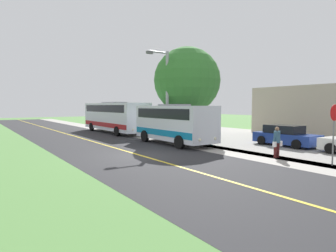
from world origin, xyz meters
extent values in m
plane|color=#548442|center=(0.00, 0.00, 0.00)|extent=(120.00, 120.00, 0.00)
cube|color=#28282B|center=(0.00, 0.00, 0.00)|extent=(8.00, 100.00, 0.01)
cube|color=#9E9991|center=(-5.20, 0.00, 0.00)|extent=(2.40, 100.00, 0.01)
cube|color=gray|center=(-12.40, 3.00, 0.00)|extent=(14.00, 36.00, 0.01)
cube|color=gold|center=(0.00, 0.00, 0.01)|extent=(0.16, 100.00, 0.00)
cube|color=silver|center=(-4.47, -2.97, 1.58)|extent=(2.35, 7.28, 2.46)
cube|color=#0C72A5|center=(-4.47, -2.97, 0.90)|extent=(2.39, 7.13, 0.44)
cube|color=black|center=(-4.47, -2.97, 2.26)|extent=(2.39, 6.55, 0.70)
cube|color=gray|center=(-4.47, -2.97, 2.87)|extent=(1.41, 2.18, 0.12)
cylinder|color=black|center=(-5.65, -0.72, 0.45)|extent=(0.25, 0.90, 0.90)
cylinder|color=black|center=(-3.30, -0.72, 0.45)|extent=(0.25, 0.90, 0.90)
cylinder|color=black|center=(-5.65, -5.23, 0.45)|extent=(0.25, 0.90, 0.90)
cylinder|color=black|center=(-3.30, -5.23, 0.45)|extent=(0.25, 0.90, 0.90)
sphere|color=#F2EACC|center=(-5.12, 0.69, 0.70)|extent=(0.20, 0.20, 0.20)
sphere|color=#F2EACC|center=(-3.83, 0.69, 0.70)|extent=(0.20, 0.20, 0.20)
cube|color=silver|center=(-4.57, -13.77, 1.71)|extent=(2.53, 10.87, 2.72)
cube|color=maroon|center=(-4.57, -13.77, 0.90)|extent=(2.57, 10.65, 0.44)
cube|color=black|center=(-4.57, -13.77, 2.52)|extent=(2.57, 9.78, 0.70)
cube|color=gray|center=(-4.57, -13.77, 3.13)|extent=(1.52, 3.26, 0.12)
cylinder|color=black|center=(-5.83, -10.40, 0.45)|extent=(0.25, 0.90, 0.90)
cylinder|color=black|center=(-3.30, -10.40, 0.45)|extent=(0.25, 0.90, 0.90)
cylinder|color=black|center=(-5.83, -17.14, 0.45)|extent=(0.25, 0.90, 0.90)
cylinder|color=black|center=(-3.30, -17.14, 0.45)|extent=(0.25, 0.90, 0.90)
sphere|color=#F2EACC|center=(-5.26, -8.31, 0.70)|extent=(0.20, 0.20, 0.20)
sphere|color=#F2EACC|center=(-3.87, -8.31, 0.70)|extent=(0.20, 0.20, 0.20)
cylinder|color=#4C1919|center=(-5.84, 4.81, 0.41)|extent=(0.18, 0.18, 0.82)
cylinder|color=#4C1919|center=(-5.64, 4.81, 0.41)|extent=(0.18, 0.18, 0.82)
cylinder|color=#335972|center=(-5.74, 4.81, 1.14)|extent=(0.34, 0.34, 0.65)
sphere|color=#8C664C|center=(-5.74, 4.81, 1.57)|extent=(0.22, 0.22, 0.22)
cylinder|color=#335972|center=(-5.92, 4.81, 1.17)|extent=(0.27, 0.10, 0.58)
cube|color=white|center=(-6.00, 4.86, 0.76)|extent=(0.20, 0.12, 0.28)
cylinder|color=#335972|center=(-5.56, 4.81, 1.17)|extent=(0.27, 0.10, 0.58)
cube|color=white|center=(-5.48, 4.86, 0.76)|extent=(0.20, 0.12, 0.28)
cylinder|color=slate|center=(-6.10, 7.58, 1.10)|extent=(0.07, 0.07, 2.20)
cylinder|color=red|center=(-6.10, 7.60, 2.50)|extent=(0.76, 0.03, 0.76)
cylinder|color=#9E9EA3|center=(-5.00, -4.63, 3.52)|extent=(0.24, 0.24, 7.04)
cylinder|color=#9E9EA3|center=(-4.20, -4.63, 6.89)|extent=(1.60, 0.14, 0.14)
cube|color=#59595B|center=(-3.40, -4.63, 6.79)|extent=(0.50, 0.24, 0.20)
cube|color=navy|center=(-10.37, 2.31, 0.53)|extent=(1.82, 4.41, 0.70)
cube|color=black|center=(-10.37, 2.11, 1.17)|extent=(1.54, 2.43, 0.57)
cylinder|color=black|center=(-11.26, 3.68, 0.32)|extent=(0.22, 0.64, 0.64)
cylinder|color=black|center=(-9.46, 3.67, 0.32)|extent=(0.22, 0.64, 0.64)
cylinder|color=black|center=(-11.27, 0.95, 0.32)|extent=(0.22, 0.64, 0.64)
cylinder|color=black|center=(-9.47, 0.94, 0.32)|extent=(0.22, 0.64, 0.64)
cylinder|color=black|center=(-9.46, 5.81, 0.32)|extent=(0.22, 0.64, 0.64)
cylinder|color=#4C3826|center=(-7.40, -5.19, 1.42)|extent=(0.36, 0.36, 2.85)
sphere|color=#387A33|center=(-7.40, -5.19, 4.95)|extent=(5.59, 5.59, 5.59)
camera|label=1|loc=(7.95, 14.42, 2.84)|focal=31.21mm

